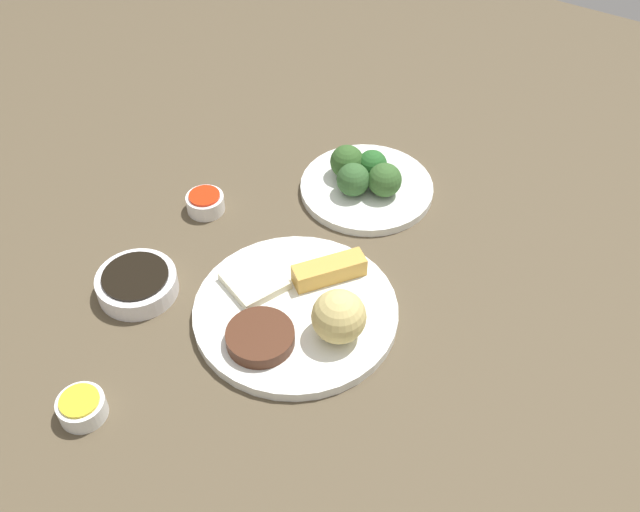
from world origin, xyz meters
name	(u,v)px	position (x,y,z in m)	size (l,w,h in m)	color
tabletop	(299,327)	(0.00, 0.00, 0.01)	(2.20, 2.20, 0.02)	brown
main_plate	(296,312)	(0.01, 0.01, 0.03)	(0.29, 0.29, 0.02)	white
rice_scoop	(339,316)	(0.00, -0.06, 0.07)	(0.07, 0.07, 0.07)	#CEB96E
spring_roll	(328,270)	(0.08, 0.00, 0.05)	(0.11, 0.03, 0.03)	gold
crab_rangoon_wonton	(255,281)	(0.02, 0.08, 0.04)	(0.08, 0.08, 0.01)	beige
stir_fry_heap	(260,337)	(-0.07, 0.02, 0.05)	(0.09, 0.09, 0.02)	#482616
broccoli_plate	(367,188)	(0.29, 0.06, 0.03)	(0.22, 0.22, 0.01)	white
broccoli_floret_0	(347,162)	(0.30, 0.10, 0.06)	(0.06, 0.06, 0.06)	#315825
broccoli_floret_1	(385,180)	(0.29, 0.02, 0.06)	(0.05, 0.05, 0.05)	#355E2A
broccoli_floret_2	(353,180)	(0.26, 0.07, 0.06)	(0.05, 0.05, 0.05)	#325B2C
broccoli_floret_3	(372,165)	(0.31, 0.06, 0.06)	(0.05, 0.05, 0.05)	#255D25
soy_sauce_bowl	(137,284)	(-0.07, 0.23, 0.04)	(0.12, 0.12, 0.03)	white
soy_sauce_bowl_liquid	(135,276)	(-0.07, 0.23, 0.05)	(0.09, 0.09, 0.00)	black
sauce_ramekin_sweet_and_sour	(205,203)	(0.12, 0.25, 0.03)	(0.06, 0.06, 0.03)	white
sauce_ramekin_sweet_and_sour_liquid	(204,196)	(0.12, 0.25, 0.05)	(0.05, 0.05, 0.00)	red
sauce_ramekin_hot_mustard	(82,408)	(-0.26, 0.15, 0.03)	(0.06, 0.06, 0.03)	white
sauce_ramekin_hot_mustard_liquid	(79,401)	(-0.26, 0.15, 0.05)	(0.05, 0.05, 0.00)	yellow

